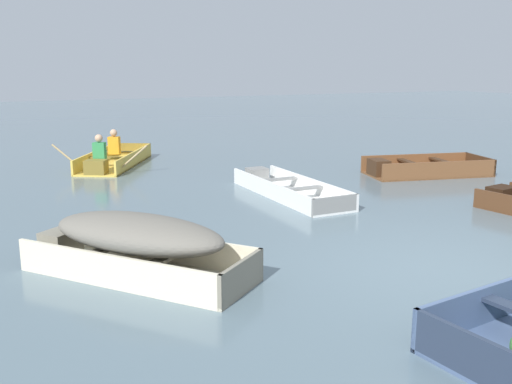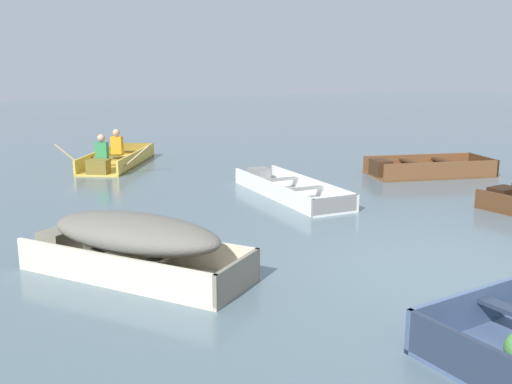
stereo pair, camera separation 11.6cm
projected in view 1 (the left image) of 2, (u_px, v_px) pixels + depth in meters
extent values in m
plane|color=slate|center=(447.00, 273.00, 6.98)|extent=(80.00, 80.00, 0.00)
cube|color=#475B7F|center=(510.00, 298.00, 5.70)|extent=(2.74, 0.37, 0.41)
cube|color=#273246|center=(468.00, 357.00, 4.55)|extent=(0.18, 1.13, 0.41)
cube|color=white|center=(289.00, 195.00, 11.11)|extent=(0.93, 3.26, 0.04)
cube|color=white|center=(270.00, 190.00, 10.90)|extent=(0.06, 3.26, 0.32)
cube|color=white|center=(309.00, 186.00, 11.27)|extent=(0.06, 3.26, 0.32)
cube|color=gray|center=(335.00, 206.00, 9.67)|extent=(0.92, 0.05, 0.32)
cube|color=gray|center=(257.00, 175.00, 12.36)|extent=(0.42, 0.36, 0.29)
cube|color=gray|center=(278.00, 179.00, 11.50)|extent=(0.82, 0.16, 0.04)
cube|color=gray|center=(302.00, 189.00, 10.64)|extent=(0.82, 0.16, 0.04)
cube|color=brown|center=(427.00, 174.00, 13.29)|extent=(2.99, 1.83, 0.04)
cube|color=brown|center=(440.00, 171.00, 12.69)|extent=(2.71, 0.70, 0.40)
cube|color=brown|center=(415.00, 162.00, 13.80)|extent=(2.71, 0.70, 0.40)
cube|color=#3F2716|center=(479.00, 164.00, 13.53)|extent=(0.33, 1.19, 0.40)
cube|color=#3F2716|center=(379.00, 167.00, 12.99)|extent=(0.48, 0.62, 0.36)
cube|color=#3F2716|center=(411.00, 163.00, 13.14)|extent=(0.42, 1.12, 0.04)
cube|color=#3F2716|center=(444.00, 161.00, 13.31)|extent=(0.42, 1.12, 0.04)
cube|color=beige|center=(139.00, 274.00, 6.90)|extent=(2.55, 2.86, 0.04)
cube|color=beige|center=(113.00, 272.00, 6.44)|extent=(1.80, 2.27, 0.40)
cube|color=beige|center=(162.00, 248.00, 7.27)|extent=(1.80, 2.27, 0.40)
cube|color=gray|center=(242.00, 278.00, 6.26)|extent=(0.82, 0.66, 0.40)
cube|color=gray|center=(61.00, 244.00, 7.38)|extent=(0.58, 0.56, 0.36)
cube|color=gray|center=(110.00, 247.00, 7.02)|extent=(0.81, 0.68, 0.04)
cube|color=gray|center=(168.00, 257.00, 6.65)|extent=(0.81, 0.68, 0.04)
ellipsoid|color=#6B665B|center=(137.00, 233.00, 6.79)|extent=(2.19, 2.42, 0.44)
cube|color=black|center=(501.00, 195.00, 10.35)|extent=(0.55, 0.43, 0.31)
cube|color=#E5BC47|center=(115.00, 165.00, 14.52)|extent=(2.49, 3.25, 0.04)
cube|color=#E5BC47|center=(134.00, 159.00, 14.45)|extent=(1.61, 2.74, 0.37)
cube|color=#E5BC47|center=(96.00, 158.00, 14.53)|extent=(1.61, 2.74, 0.37)
cube|color=olive|center=(132.00, 150.00, 15.99)|extent=(0.94, 0.57, 0.37)
cube|color=olive|center=(96.00, 167.00, 13.13)|extent=(0.59, 0.55, 0.33)
cube|color=olive|center=(109.00, 158.00, 14.01)|extent=(0.91, 0.62, 0.04)
cube|color=olive|center=(120.00, 152.00, 14.93)|extent=(0.91, 0.62, 0.04)
cube|color=orange|center=(114.00, 145.00, 14.42)|extent=(0.33, 0.30, 0.44)
sphere|color=tan|center=(114.00, 133.00, 14.35)|extent=(0.18, 0.18, 0.18)
cube|color=#338C4C|center=(100.00, 152.00, 13.35)|extent=(0.33, 0.30, 0.44)
sphere|color=tan|center=(99.00, 138.00, 13.28)|extent=(0.18, 0.18, 0.18)
cylinder|color=tan|center=(135.00, 156.00, 13.31)|extent=(0.58, 0.36, 0.55)
cylinder|color=tan|center=(65.00, 156.00, 13.43)|extent=(0.58, 0.36, 0.55)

